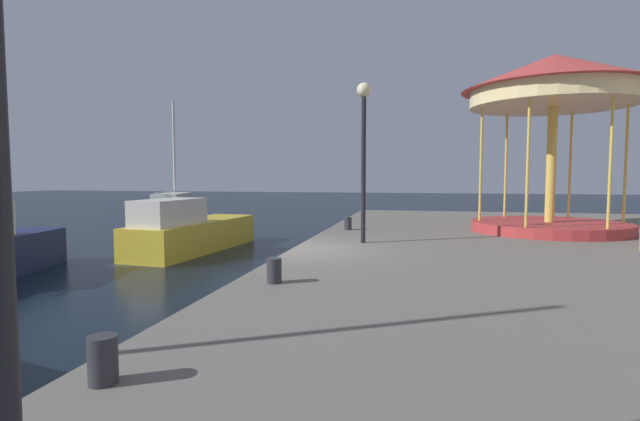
# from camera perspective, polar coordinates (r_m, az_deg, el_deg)

# --- Properties ---
(ground_plane) EXTENTS (120.00, 120.00, 0.00)m
(ground_plane) POSITION_cam_1_polar(r_m,az_deg,el_deg) (11.45, -3.32, -8.50)
(ground_plane) COLOR black
(quay_dock) EXTENTS (14.20, 25.96, 0.80)m
(quay_dock) POSITION_cam_1_polar(r_m,az_deg,el_deg) (11.71, 32.73, -6.88)
(quay_dock) COLOR slate
(quay_dock) RESTS_ON ground
(motorboat_yellow) EXTENTS (2.18, 5.80, 1.80)m
(motorboat_yellow) POSITION_cam_1_polar(r_m,az_deg,el_deg) (16.27, -15.28, -2.43)
(motorboat_yellow) COLOR gold
(motorboat_yellow) RESTS_ON ground
(sailboat_teal) EXTENTS (3.03, 6.43, 6.01)m
(sailboat_teal) POSITION_cam_1_polar(r_m,az_deg,el_deg) (23.60, -17.14, -0.54)
(sailboat_teal) COLOR #19606B
(sailboat_teal) RESTS_ON ground
(carousel) EXTENTS (5.37, 5.37, 5.33)m
(carousel) POSITION_cam_1_polar(r_m,az_deg,el_deg) (16.29, 26.13, 11.83)
(carousel) COLOR #B23333
(carousel) RESTS_ON quay_dock
(lamp_post_mid_promenade) EXTENTS (0.36, 0.36, 4.04)m
(lamp_post_mid_promenade) POSITION_cam_1_polar(r_m,az_deg,el_deg) (12.20, 5.24, 9.21)
(lamp_post_mid_promenade) COLOR black
(lamp_post_mid_promenade) RESTS_ON quay_dock
(bollard_north) EXTENTS (0.24, 0.24, 0.40)m
(bollard_north) POSITION_cam_1_polar(r_m,az_deg,el_deg) (7.69, -5.50, -7.16)
(bollard_north) COLOR #2D2D33
(bollard_north) RESTS_ON quay_dock
(bollard_center) EXTENTS (0.24, 0.24, 0.40)m
(bollard_center) POSITION_cam_1_polar(r_m,az_deg,el_deg) (15.11, 3.34, -1.57)
(bollard_center) COLOR #2D2D33
(bollard_center) RESTS_ON quay_dock
(bollard_south) EXTENTS (0.24, 0.24, 0.40)m
(bollard_south) POSITION_cam_1_polar(r_m,az_deg,el_deg) (4.48, -24.53, -15.92)
(bollard_south) COLOR #2D2D33
(bollard_south) RESTS_ON quay_dock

